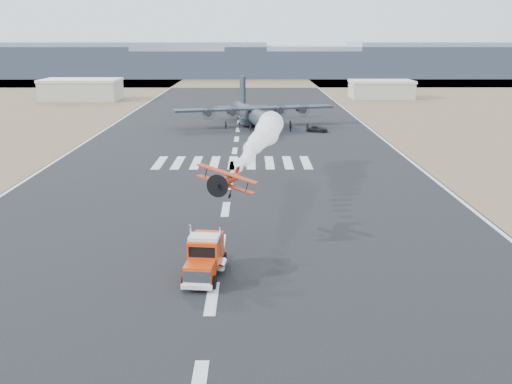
{
  "coord_description": "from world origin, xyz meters",
  "views": [
    {
      "loc": [
        3.24,
        -41.28,
        20.04
      ],
      "look_at": [
        3.59,
        17.2,
        4.0
      ],
      "focal_mm": 40.0,
      "sensor_mm": 36.0,
      "label": 1
    }
  ],
  "objects_px": {
    "support_vehicle": "(317,129)",
    "crew_e": "(307,127)",
    "hangar_right": "(381,89)",
    "crew_f": "(261,127)",
    "crew_h": "(290,125)",
    "semi_truck": "(205,256)",
    "crew_b": "(251,125)",
    "transport_aircraft": "(253,114)",
    "crew_a": "(250,127)",
    "aerobatic_biplane": "(227,180)",
    "crew_c": "(239,126)",
    "hangar_left": "(81,89)",
    "crew_g": "(226,125)",
    "crew_d": "(291,128)"
  },
  "relations": [
    {
      "from": "hangar_left",
      "to": "crew_c",
      "type": "xyz_separation_m",
      "value": [
        52.27,
        -61.92,
        -2.5
      ]
    },
    {
      "from": "hangar_right",
      "to": "crew_f",
      "type": "height_order",
      "value": "hangar_right"
    },
    {
      "from": "semi_truck",
      "to": "crew_e",
      "type": "relative_size",
      "value": 4.73
    },
    {
      "from": "hangar_left",
      "to": "transport_aircraft",
      "type": "relative_size",
      "value": 0.67
    },
    {
      "from": "crew_b",
      "to": "crew_e",
      "type": "distance_m",
      "value": 12.63
    },
    {
      "from": "support_vehicle",
      "to": "crew_e",
      "type": "distance_m",
      "value": 2.27
    },
    {
      "from": "crew_a",
      "to": "crew_b",
      "type": "bearing_deg",
      "value": 164.2
    },
    {
      "from": "crew_f",
      "to": "crew_h",
      "type": "height_order",
      "value": "crew_f"
    },
    {
      "from": "transport_aircraft",
      "to": "crew_d",
      "type": "xyz_separation_m",
      "value": [
        8.22,
        -8.88,
        -1.89
      ]
    },
    {
      "from": "crew_f",
      "to": "crew_h",
      "type": "distance_m",
      "value": 7.32
    },
    {
      "from": "crew_a",
      "to": "aerobatic_biplane",
      "type": "bearing_deg",
      "value": -12.61
    },
    {
      "from": "crew_e",
      "to": "crew_a",
      "type": "bearing_deg",
      "value": -160.85
    },
    {
      "from": "semi_truck",
      "to": "aerobatic_biplane",
      "type": "height_order",
      "value": "aerobatic_biplane"
    },
    {
      "from": "support_vehicle",
      "to": "crew_f",
      "type": "bearing_deg",
      "value": 103.61
    },
    {
      "from": "hangar_left",
      "to": "support_vehicle",
      "type": "bearing_deg",
      "value": -42.76
    },
    {
      "from": "crew_f",
      "to": "crew_b",
      "type": "bearing_deg",
      "value": -160.16
    },
    {
      "from": "crew_h",
      "to": "crew_e",
      "type": "bearing_deg",
      "value": 48.76
    },
    {
      "from": "transport_aircraft",
      "to": "crew_a",
      "type": "bearing_deg",
      "value": -107.99
    },
    {
      "from": "hangar_right",
      "to": "semi_truck",
      "type": "height_order",
      "value": "hangar_right"
    },
    {
      "from": "crew_b",
      "to": "crew_f",
      "type": "xyz_separation_m",
      "value": [
        2.11,
        -2.59,
        0.08
      ]
    },
    {
      "from": "transport_aircraft",
      "to": "crew_a",
      "type": "distance_m",
      "value": 8.38
    },
    {
      "from": "semi_truck",
      "to": "crew_h",
      "type": "bearing_deg",
      "value": 87.58
    },
    {
      "from": "semi_truck",
      "to": "crew_d",
      "type": "relative_size",
      "value": 4.86
    },
    {
      "from": "crew_b",
      "to": "crew_c",
      "type": "relative_size",
      "value": 0.92
    },
    {
      "from": "crew_d",
      "to": "crew_e",
      "type": "relative_size",
      "value": 0.97
    },
    {
      "from": "hangar_right",
      "to": "crew_h",
      "type": "height_order",
      "value": "hangar_right"
    },
    {
      "from": "crew_a",
      "to": "crew_c",
      "type": "bearing_deg",
      "value": -120.5
    },
    {
      "from": "semi_truck",
      "to": "transport_aircraft",
      "type": "height_order",
      "value": "transport_aircraft"
    },
    {
      "from": "crew_e",
      "to": "crew_g",
      "type": "xyz_separation_m",
      "value": [
        -17.89,
        3.81,
        -0.04
      ]
    },
    {
      "from": "crew_e",
      "to": "aerobatic_biplane",
      "type": "bearing_deg",
      "value": -80.07
    },
    {
      "from": "hangar_right",
      "to": "crew_f",
      "type": "distance_m",
      "value": 79.12
    },
    {
      "from": "crew_a",
      "to": "crew_g",
      "type": "xyz_separation_m",
      "value": [
        -5.46,
        3.25,
        0.04
      ]
    },
    {
      "from": "hangar_right",
      "to": "support_vehicle",
      "type": "distance_m",
      "value": 74.83
    },
    {
      "from": "crew_c",
      "to": "crew_d",
      "type": "height_order",
      "value": "crew_c"
    },
    {
      "from": "support_vehicle",
      "to": "crew_f",
      "type": "height_order",
      "value": "crew_f"
    },
    {
      "from": "hangar_left",
      "to": "crew_d",
      "type": "relative_size",
      "value": 14.29
    },
    {
      "from": "transport_aircraft",
      "to": "crew_c",
      "type": "distance_m",
      "value": 8.08
    },
    {
      "from": "crew_a",
      "to": "crew_b",
      "type": "distance_m",
      "value": 2.71
    },
    {
      "from": "crew_c",
      "to": "crew_g",
      "type": "xyz_separation_m",
      "value": [
        -3.03,
        2.38,
        -0.06
      ]
    },
    {
      "from": "hangar_left",
      "to": "crew_b",
      "type": "distance_m",
      "value": 81.46
    },
    {
      "from": "hangar_right",
      "to": "crew_b",
      "type": "distance_m",
      "value": 78.07
    },
    {
      "from": "hangar_right",
      "to": "aerobatic_biplane",
      "type": "height_order",
      "value": "aerobatic_biplane"
    },
    {
      "from": "hangar_left",
      "to": "crew_d",
      "type": "distance_m",
      "value": 89.86
    },
    {
      "from": "crew_a",
      "to": "crew_b",
      "type": "relative_size",
      "value": 0.97
    },
    {
      "from": "aerobatic_biplane",
      "to": "crew_h",
      "type": "xyz_separation_m",
      "value": [
        10.87,
        72.8,
        -5.51
      ]
    },
    {
      "from": "semi_truck",
      "to": "crew_f",
      "type": "xyz_separation_m",
      "value": [
        5.94,
        77.82,
        -0.9
      ]
    },
    {
      "from": "semi_truck",
      "to": "crew_b",
      "type": "distance_m",
      "value": 80.5
    },
    {
      "from": "aerobatic_biplane",
      "to": "crew_b",
      "type": "relative_size",
      "value": 3.69
    },
    {
      "from": "crew_g",
      "to": "transport_aircraft",
      "type": "bearing_deg",
      "value": -96.67
    },
    {
      "from": "semi_truck",
      "to": "crew_b",
      "type": "xyz_separation_m",
      "value": [
        3.82,
        80.4,
        -0.98
      ]
    }
  ]
}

